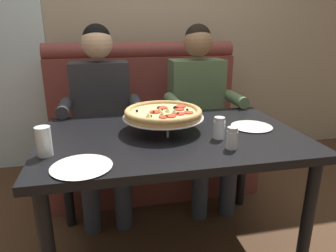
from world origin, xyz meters
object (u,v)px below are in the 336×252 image
Objects in this scene: diner_right at (200,104)px; drinking_glass at (44,143)px; plate_near_left at (81,165)px; plate_near_right at (252,125)px; pizza at (163,113)px; shaker_oregano at (232,139)px; booth_bench at (148,135)px; diner_left at (101,109)px; shaker_pepper_flakes at (219,129)px; dining_table at (172,149)px.

drinking_glass is (-0.96, -0.79, 0.07)m from diner_right.
plate_near_left is 1.08× the size of plate_near_right.
pizza is 0.41m from shaker_oregano.
drinking_glass is (-0.60, -1.06, 0.38)m from booth_bench.
plate_near_right is (0.82, -0.62, 0.02)m from diner_left.
shaker_pepper_flakes is 0.84× the size of drinking_glass.
booth_bench is 0.54m from diner_left.
pizza is 3.95× the size of shaker_pepper_flakes.
plate_near_left is (-0.44, -1.22, 0.33)m from booth_bench.
diner_left is at bearing 142.80° from plate_near_right.
plate_near_right is (0.49, -0.05, -0.08)m from pizza.
diner_right reaches higher than dining_table.
shaker_oregano reaches higher than plate_near_left.
shaker_pepper_flakes is at bearing -152.51° from plate_near_right.
plate_near_left is (-0.08, -0.95, 0.02)m from diner_left.
shaker_pepper_flakes reaches higher than plate_near_right.
dining_table is at bearing 35.51° from plate_near_left.
booth_bench is at bearing 90.00° from dining_table.
plate_near_left is (-0.67, -0.06, -0.03)m from shaker_oregano.
diner_left is 0.94m from shaker_pepper_flakes.
shaker_pepper_flakes is 0.28m from plate_near_right.
drinking_glass is (-0.16, 0.16, 0.05)m from plate_near_left.
pizza is 1.76× the size of plate_near_left.
plate_near_right is 1.74× the size of drinking_glass.
plate_near_left reaches higher than dining_table.
diner_left reaches higher than dining_table.
booth_bench is 15.54× the size of shaker_oregano.
diner_left is 11.64× the size of shaker_pepper_flakes.
shaker_oregano is 0.83m from drinking_glass.
diner_left is at bearing 180.00° from diner_right.
dining_table is at bearing -60.60° from diner_left.
dining_table is 0.64m from drinking_glass.
shaker_pepper_flakes is (0.22, -0.11, 0.13)m from dining_table.
booth_bench is 1.34m from plate_near_left.
diner_right is at bearing 55.52° from pizza.
diner_left reaches higher than shaker_oregano.
booth_bench reaches higher than dining_table.
diner_right is 11.64× the size of shaker_pepper_flakes.
diner_left is (-0.36, -0.27, 0.31)m from booth_bench.
drinking_glass is at bearing -170.76° from plate_near_right.
plate_near_left is at bearing -130.08° from diner_right.
diner_left reaches higher than shaker_pepper_flakes.
shaker_pepper_flakes is (0.22, -1.01, 0.37)m from booth_bench.
diner_left is 1.00× the size of diner_right.
booth_bench is 0.93m from pizza.
diner_left is 5.19× the size of plate_near_left.
dining_table is (0.00, -0.90, 0.24)m from booth_bench.
plate_near_right is at bearing 9.24° from drinking_glass.
plate_near_right is at bearing 48.57° from shaker_oregano.
diner_left is 0.83m from drinking_glass.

